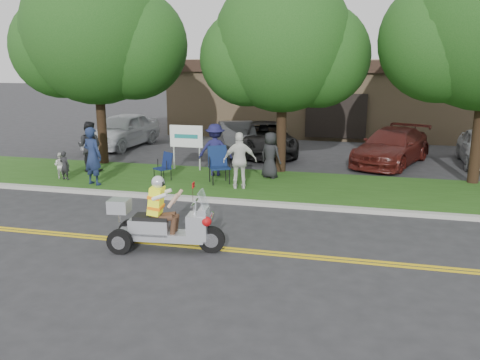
% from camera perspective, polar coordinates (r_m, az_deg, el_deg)
% --- Properties ---
extents(ground, '(120.00, 120.00, 0.00)m').
position_cam_1_polar(ground, '(12.04, -3.41, -6.71)').
color(ground, '#28282B').
rests_on(ground, ground).
extents(centerline_near, '(60.00, 0.10, 0.01)m').
position_cam_1_polar(centerline_near, '(11.52, -4.26, -7.66)').
color(centerline_near, gold).
rests_on(centerline_near, ground).
extents(centerline_far, '(60.00, 0.10, 0.01)m').
position_cam_1_polar(centerline_far, '(11.66, -4.02, -7.38)').
color(centerline_far, gold).
rests_on(centerline_far, ground).
extents(curb, '(60.00, 0.25, 0.12)m').
position_cam_1_polar(curb, '(14.81, 0.05, -2.48)').
color(curb, '#A8A89E').
rests_on(curb, ground).
extents(grass_verge, '(60.00, 4.00, 0.10)m').
position_cam_1_polar(grass_verge, '(16.83, 1.78, -0.50)').
color(grass_verge, '#214913').
rests_on(grass_verge, ground).
extents(commercial_building, '(18.00, 8.20, 4.00)m').
position_cam_1_polar(commercial_building, '(29.85, 11.23, 9.31)').
color(commercial_building, '#9E7F5B').
rests_on(commercial_building, ground).
extents(tree_left, '(6.62, 5.40, 7.78)m').
position_cam_1_polar(tree_left, '(20.33, -15.66, 15.11)').
color(tree_left, '#332114').
rests_on(tree_left, ground).
extents(tree_mid, '(5.88, 4.80, 7.05)m').
position_cam_1_polar(tree_mid, '(18.21, 5.02, 14.45)').
color(tree_mid, '#332114').
rests_on(tree_mid, ground).
extents(business_sign, '(1.25, 0.06, 1.75)m').
position_cam_1_polar(business_sign, '(18.69, -6.04, 4.63)').
color(business_sign, silver).
rests_on(business_sign, ground).
extents(trike_scooter, '(2.60, 0.91, 1.70)m').
position_cam_1_polar(trike_scooter, '(11.36, -8.85, -4.95)').
color(trike_scooter, black).
rests_on(trike_scooter, ground).
extents(lawn_chair_a, '(0.69, 0.69, 0.93)m').
position_cam_1_polar(lawn_chair_a, '(17.35, -8.43, 1.73)').
color(lawn_chair_a, black).
rests_on(lawn_chair_a, grass_verge).
extents(lawn_chair_b, '(0.87, 0.88, 1.20)m').
position_cam_1_polar(lawn_chair_b, '(16.81, -2.45, 2.02)').
color(lawn_chair_b, black).
rests_on(lawn_chair_b, grass_verge).
extents(spectator_adult_left, '(0.79, 0.63, 1.89)m').
position_cam_1_polar(spectator_adult_left, '(17.12, -16.23, 2.60)').
color(spectator_adult_left, '#192445').
rests_on(spectator_adult_left, grass_verge).
extents(spectator_adult_mid, '(0.96, 0.78, 1.82)m').
position_cam_1_polar(spectator_adult_mid, '(19.16, -16.54, 3.62)').
color(spectator_adult_mid, black).
rests_on(spectator_adult_mid, grass_verge).
extents(spectator_adult_right, '(1.13, 0.70, 1.79)m').
position_cam_1_polar(spectator_adult_right, '(15.95, -0.01, 2.19)').
color(spectator_adult_right, silver).
rests_on(spectator_adult_right, grass_verge).
extents(spectator_chair_a, '(1.28, 0.89, 1.82)m').
position_cam_1_polar(spectator_chair_a, '(17.77, -2.79, 3.41)').
color(spectator_chair_a, '#1A1A48').
rests_on(spectator_chair_a, grass_verge).
extents(spectator_chair_b, '(0.92, 0.79, 1.59)m').
position_cam_1_polar(spectator_chair_b, '(17.43, 3.43, 2.82)').
color(spectator_chair_b, black).
rests_on(spectator_chair_b, grass_verge).
extents(child_left, '(0.38, 0.27, 0.98)m').
position_cam_1_polar(child_left, '(18.18, -19.08, 1.56)').
color(child_left, black).
rests_on(child_left, grass_verge).
extents(child_right, '(0.46, 0.38, 0.90)m').
position_cam_1_polar(child_right, '(18.42, -19.51, 1.55)').
color(child_right, silver).
rests_on(child_right, grass_verge).
extents(parked_car_far_left, '(2.29, 4.85, 1.60)m').
position_cam_1_polar(parked_car_far_left, '(24.59, -13.09, 5.47)').
color(parked_car_far_left, silver).
rests_on(parked_car_far_left, ground).
extents(parked_car_left, '(2.86, 4.41, 1.37)m').
position_cam_1_polar(parked_car_left, '(22.36, -0.32, 4.73)').
color(parked_car_left, '#2F3032').
rests_on(parked_car_left, ground).
extents(parked_car_mid, '(3.82, 5.49, 1.39)m').
position_cam_1_polar(parked_car_mid, '(22.28, 2.79, 4.70)').
color(parked_car_mid, black).
rests_on(parked_car_mid, ground).
extents(parked_car_right, '(3.62, 5.25, 1.41)m').
position_cam_1_polar(parked_car_right, '(21.02, 16.67, 3.62)').
color(parked_car_right, '#4A1511').
rests_on(parked_car_right, ground).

